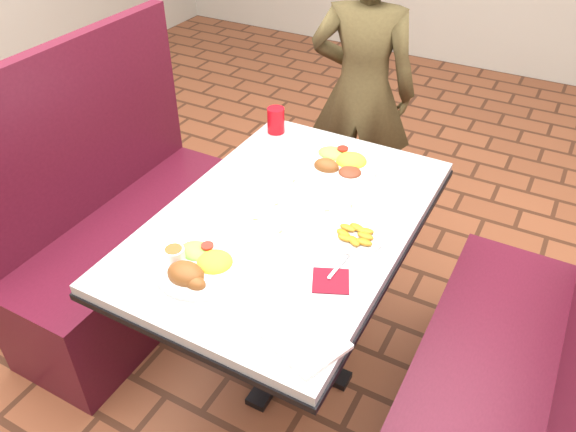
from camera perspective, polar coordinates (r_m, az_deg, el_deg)
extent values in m
plane|color=brown|center=(2.43, 0.00, -14.22)|extent=(7.00, 7.00, 0.00)
cube|color=#B3B6B8|center=(1.91, 0.00, -0.42)|extent=(0.80, 1.20, 0.03)
cube|color=black|center=(1.93, 0.00, -1.06)|extent=(0.81, 1.21, 0.02)
cylinder|color=black|center=(2.16, 0.00, -8.31)|extent=(0.10, 0.10, 0.69)
cube|color=black|center=(2.42, 0.00, -14.00)|extent=(0.55, 0.08, 0.03)
cube|color=black|center=(2.42, 0.00, -14.00)|extent=(0.08, 0.55, 0.03)
cube|color=#581425|center=(2.60, -14.74, -4.44)|extent=(0.45, 1.20, 0.45)
cube|color=#581425|center=(2.47, -20.32, 5.60)|extent=(0.06, 1.20, 0.95)
cube|color=#581425|center=(2.14, 18.81, -17.26)|extent=(0.45, 1.20, 0.45)
imported|color=brown|center=(2.84, 7.50, 12.39)|extent=(0.58, 0.44, 1.44)
cylinder|color=white|center=(1.71, -8.92, -5.25)|extent=(0.27, 0.27, 0.02)
ellipsoid|color=yellow|center=(1.69, -7.51, -4.08)|extent=(0.11, 0.11, 0.05)
ellipsoid|color=#7EBC4B|center=(1.75, -9.37, -3.12)|extent=(0.11, 0.09, 0.03)
cylinder|color=red|center=(1.74, -8.20, -3.00)|extent=(0.04, 0.04, 0.01)
ellipsoid|color=brown|center=(1.66, -10.44, -5.18)|extent=(0.12, 0.09, 0.07)
ellipsoid|color=brown|center=(1.64, -9.45, -6.35)|extent=(0.07, 0.05, 0.04)
cylinder|color=white|center=(1.73, -11.48, -3.81)|extent=(0.06, 0.06, 0.04)
cylinder|color=brown|center=(1.72, -11.56, -3.33)|extent=(0.05, 0.05, 0.00)
cylinder|color=white|center=(2.16, 5.25, 5.12)|extent=(0.29, 0.29, 0.02)
ellipsoid|color=yellow|center=(2.16, 6.50, 6.15)|extent=(0.12, 0.12, 0.05)
ellipsoid|color=#7EBC4B|center=(2.20, 4.59, 6.74)|extent=(0.12, 0.10, 0.04)
cylinder|color=red|center=(2.21, 5.59, 6.84)|extent=(0.04, 0.04, 0.01)
ellipsoid|color=brown|center=(2.10, 6.34, 4.77)|extent=(0.09, 0.09, 0.03)
ellipsoid|color=brown|center=(2.11, 3.96, 5.59)|extent=(0.10, 0.07, 0.06)
cylinder|color=white|center=(1.81, 6.84, -2.22)|extent=(0.18, 0.18, 0.01)
cube|color=maroon|center=(1.66, 4.37, -6.58)|extent=(0.14, 0.14, 0.00)
cube|color=silver|center=(1.71, 5.19, -5.07)|extent=(0.02, 0.13, 0.00)
cylinder|color=red|center=(2.37, -1.24, 9.70)|extent=(0.07, 0.07, 0.11)
cube|color=white|center=(1.51, 1.40, -12.19)|extent=(0.27, 0.24, 0.01)
cube|color=silver|center=(1.66, -8.37, -6.49)|extent=(0.05, 0.18, 0.00)
cube|color=silver|center=(1.67, -9.74, -6.54)|extent=(0.02, 0.15, 0.00)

